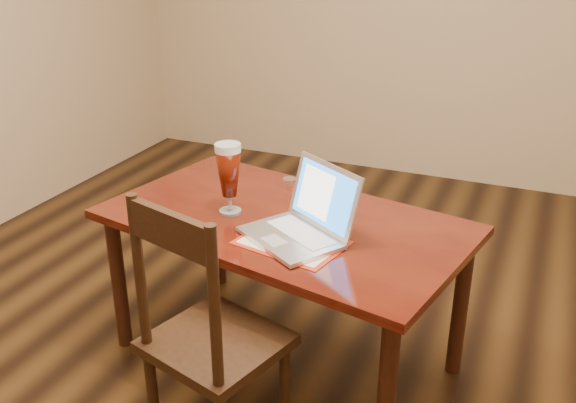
% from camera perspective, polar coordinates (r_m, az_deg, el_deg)
% --- Properties ---
extents(ground, '(5.00, 5.00, 0.00)m').
position_cam_1_polar(ground, '(2.83, 0.50, -14.70)').
color(ground, black).
rests_on(ground, ground).
extents(dining_table, '(1.56, 1.08, 0.96)m').
position_cam_1_polar(dining_table, '(2.57, -0.49, -2.83)').
color(dining_table, '#4D160A').
rests_on(dining_table, ground).
extents(dining_chair, '(0.51, 0.50, 0.99)m').
position_cam_1_polar(dining_chair, '(2.22, -7.07, -12.07)').
color(dining_chair, black).
rests_on(dining_chair, ground).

